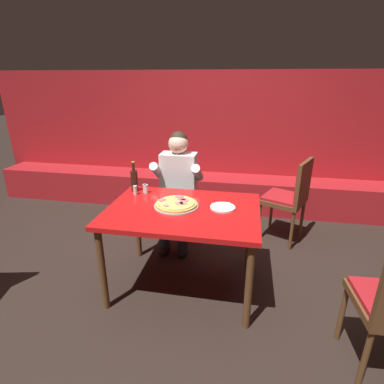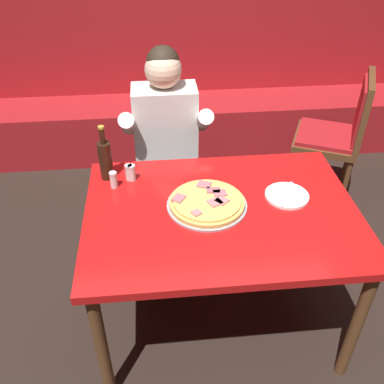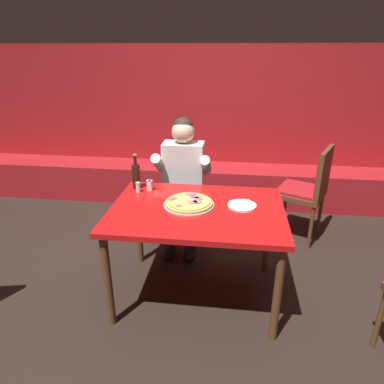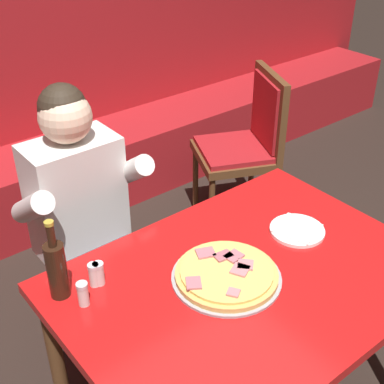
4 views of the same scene
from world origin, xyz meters
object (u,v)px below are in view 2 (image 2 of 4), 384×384
object	(u,v)px
beer_bottle	(105,159)
diner_seated_blue_shirt	(167,146)
plate_white_paper	(287,195)
dining_chair_near_right	(340,130)
pizza	(207,202)
shaker_oregano	(129,173)
shaker_red_pepper_flakes	(132,173)
shaker_black_pepper	(114,180)
main_dining_table	(221,223)

from	to	relation	value
beer_bottle	diner_seated_blue_shirt	bearing A→B (deg)	51.72
diner_seated_blue_shirt	beer_bottle	bearing A→B (deg)	-128.28
plate_white_paper	diner_seated_blue_shirt	world-z (taller)	diner_seated_blue_shirt
dining_chair_near_right	pizza	bearing A→B (deg)	-137.06
plate_white_paper	beer_bottle	bearing A→B (deg)	163.72
shaker_oregano	shaker_red_pepper_flakes	size ratio (longest dim) A/B	1.00
plate_white_paper	shaker_red_pepper_flakes	xyz separation A→B (m)	(-0.74, 0.22, 0.03)
plate_white_paper	shaker_red_pepper_flakes	world-z (taller)	shaker_red_pepper_flakes
shaker_oregano	shaker_black_pepper	world-z (taller)	same
beer_bottle	shaker_oregano	world-z (taller)	beer_bottle
plate_white_paper	dining_chair_near_right	xyz separation A→B (m)	(0.68, 0.97, -0.21)
main_dining_table	shaker_red_pepper_flakes	xyz separation A→B (m)	(-0.41, 0.29, 0.12)
plate_white_paper	shaker_black_pepper	bearing A→B (deg)	168.76
main_dining_table	shaker_black_pepper	xyz separation A→B (m)	(-0.50, 0.23, 0.12)
plate_white_paper	shaker_oregano	distance (m)	0.79
beer_bottle	diner_seated_blue_shirt	xyz separation A→B (m)	(0.32, 0.41, -0.18)
main_dining_table	dining_chair_near_right	size ratio (longest dim) A/B	1.29
shaker_oregano	dining_chair_near_right	bearing A→B (deg)	27.43
pizza	diner_seated_blue_shirt	size ratio (longest dim) A/B	0.30
beer_bottle	shaker_oregano	bearing A→B (deg)	-14.82
pizza	dining_chair_near_right	bearing A→B (deg)	42.94
beer_bottle	shaker_oregano	size ratio (longest dim) A/B	3.40
main_dining_table	dining_chair_near_right	bearing A→B (deg)	45.77
plate_white_paper	beer_bottle	xyz separation A→B (m)	(-0.87, 0.25, 0.10)
shaker_red_pepper_flakes	dining_chair_near_right	xyz separation A→B (m)	(1.42, 0.75, -0.24)
beer_bottle	shaker_red_pepper_flakes	bearing A→B (deg)	-15.19
plate_white_paper	dining_chair_near_right	size ratio (longest dim) A/B	0.21
shaker_red_pepper_flakes	shaker_black_pepper	xyz separation A→B (m)	(-0.09, -0.05, 0.00)
plate_white_paper	beer_bottle	size ratio (longest dim) A/B	0.72
pizza	shaker_red_pepper_flakes	size ratio (longest dim) A/B	4.37
shaker_oregano	shaker_black_pepper	distance (m)	0.09
main_dining_table	plate_white_paper	size ratio (longest dim) A/B	6.02
shaker_black_pepper	diner_seated_blue_shirt	world-z (taller)	diner_seated_blue_shirt
main_dining_table	pizza	world-z (taller)	pizza
diner_seated_blue_shirt	shaker_oregano	bearing A→B (deg)	-115.65
main_dining_table	shaker_red_pepper_flakes	world-z (taller)	shaker_red_pepper_flakes
main_dining_table	plate_white_paper	world-z (taller)	plate_white_paper
main_dining_table	beer_bottle	size ratio (longest dim) A/B	4.33
main_dining_table	beer_bottle	xyz separation A→B (m)	(-0.54, 0.32, 0.19)
plate_white_paper	shaker_red_pepper_flakes	bearing A→B (deg)	163.53
shaker_oregano	plate_white_paper	bearing A→B (deg)	-16.49
shaker_red_pepper_flakes	dining_chair_near_right	size ratio (longest dim) A/B	0.09
pizza	shaker_red_pepper_flakes	xyz separation A→B (m)	(-0.35, 0.25, 0.02)
plate_white_paper	shaker_black_pepper	distance (m)	0.85
shaker_red_pepper_flakes	diner_seated_blue_shirt	world-z (taller)	diner_seated_blue_shirt
pizza	shaker_black_pepper	bearing A→B (deg)	156.04
plate_white_paper	pizza	bearing A→B (deg)	-175.62
shaker_oregano	pizza	bearing A→B (deg)	-34.84
main_dining_table	shaker_red_pepper_flakes	distance (m)	0.52
pizza	shaker_red_pepper_flakes	distance (m)	0.43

